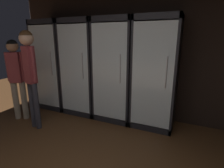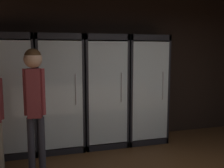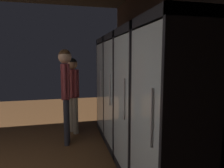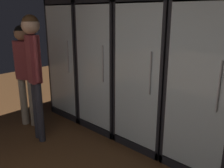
{
  "view_description": "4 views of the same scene",
  "coord_description": "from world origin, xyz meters",
  "px_view_note": "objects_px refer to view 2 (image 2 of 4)",
  "views": [
    {
      "loc": [
        0.8,
        -0.42,
        1.63
      ],
      "look_at": [
        -0.54,
        2.54,
        0.75
      ],
      "focal_mm": 28.18,
      "sensor_mm": 36.0,
      "label": 1
    },
    {
      "loc": [
        -1.6,
        -1.62,
        1.71
      ],
      "look_at": [
        -0.47,
        2.42,
        1.15
      ],
      "focal_mm": 40.11,
      "sensor_mm": 36.0,
      "label": 2
    },
    {
      "loc": [
        1.93,
        1.68,
        1.58
      ],
      "look_at": [
        -1.68,
        2.55,
        1.1
      ],
      "focal_mm": 32.02,
      "sensor_mm": 36.0,
      "label": 3
    },
    {
      "loc": [
        1.25,
        0.08,
        1.76
      ],
      "look_at": [
        -0.99,
        2.45,
        0.81
      ],
      "focal_mm": 39.53,
      "sensor_mm": 36.0,
      "label": 4
    }
  ],
  "objects_px": {
    "cooler_left": "(60,94)",
    "cooler_right": "(143,90)",
    "cooler_far_left": "(12,96)",
    "cooler_center": "(104,92)",
    "shopper_near": "(34,94)"
  },
  "relations": [
    {
      "from": "cooler_far_left",
      "to": "cooler_left",
      "type": "height_order",
      "value": "same"
    },
    {
      "from": "cooler_far_left",
      "to": "cooler_center",
      "type": "distance_m",
      "value": 1.55
    },
    {
      "from": "cooler_left",
      "to": "cooler_center",
      "type": "distance_m",
      "value": 0.77
    },
    {
      "from": "cooler_center",
      "to": "shopper_near",
      "type": "height_order",
      "value": "cooler_center"
    },
    {
      "from": "cooler_right",
      "to": "cooler_left",
      "type": "bearing_deg",
      "value": -179.96
    },
    {
      "from": "shopper_near",
      "to": "cooler_far_left",
      "type": "bearing_deg",
      "value": 110.26
    },
    {
      "from": "cooler_left",
      "to": "cooler_far_left",
      "type": "bearing_deg",
      "value": 179.86
    },
    {
      "from": "cooler_left",
      "to": "cooler_center",
      "type": "bearing_deg",
      "value": -0.01
    },
    {
      "from": "cooler_center",
      "to": "cooler_right",
      "type": "distance_m",
      "value": 0.77
    },
    {
      "from": "cooler_right",
      "to": "cooler_far_left",
      "type": "bearing_deg",
      "value": 179.98
    },
    {
      "from": "cooler_center",
      "to": "shopper_near",
      "type": "relative_size",
      "value": 1.14
    },
    {
      "from": "cooler_center",
      "to": "cooler_far_left",
      "type": "bearing_deg",
      "value": 179.92
    },
    {
      "from": "cooler_left",
      "to": "cooler_right",
      "type": "relative_size",
      "value": 1.0
    },
    {
      "from": "cooler_left",
      "to": "cooler_right",
      "type": "distance_m",
      "value": 1.55
    },
    {
      "from": "shopper_near",
      "to": "cooler_left",
      "type": "bearing_deg",
      "value": 68.93
    }
  ]
}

